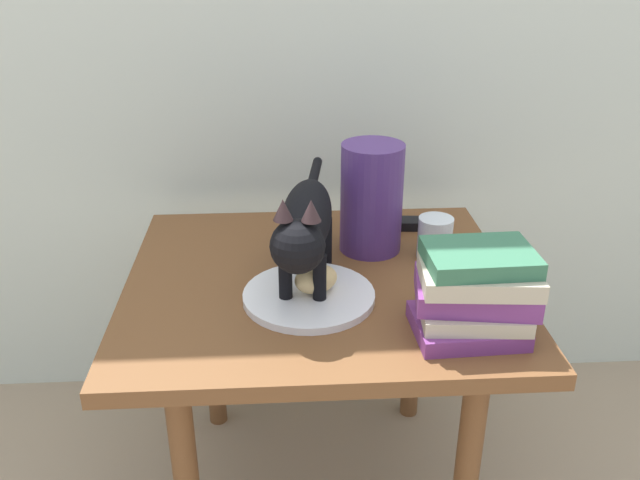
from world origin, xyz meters
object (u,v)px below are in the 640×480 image
object	(u,v)px
bread_roll	(316,279)
cat	(305,224)
book_stack	(475,292)
green_vase	(371,198)
plate	(309,296)
tv_remote	(408,224)
candle_jar	(435,240)
side_table	(320,310)

from	to	relation	value
bread_roll	cat	bearing A→B (deg)	117.78
book_stack	green_vase	distance (m)	0.35
plate	bread_roll	bearing A→B (deg)	19.97
bread_roll	tv_remote	xyz separation A→B (m)	(0.22, 0.29, -0.03)
candle_jar	tv_remote	xyz separation A→B (m)	(-0.03, 0.14, -0.03)
book_stack	tv_remote	world-z (taller)	book_stack
book_stack	bread_roll	bearing A→B (deg)	153.88
side_table	candle_jar	world-z (taller)	candle_jar
bread_roll	cat	world-z (taller)	cat
cat	candle_jar	world-z (taller)	cat
cat	green_vase	size ratio (longest dim) A/B	2.13
bread_roll	green_vase	xyz separation A→B (m)	(0.12, 0.20, 0.07)
side_table	bread_roll	distance (m)	0.14
plate	green_vase	size ratio (longest dim) A/B	1.06
side_table	tv_remote	bearing A→B (deg)	46.42
bread_roll	candle_jar	xyz separation A→B (m)	(0.25, 0.15, -0.00)
green_vase	book_stack	bearing A→B (deg)	-68.29
cat	tv_remote	xyz separation A→B (m)	(0.24, 0.26, -0.12)
side_table	tv_remote	world-z (taller)	tv_remote
green_vase	tv_remote	xyz separation A→B (m)	(0.10, 0.10, -0.10)
side_table	book_stack	distance (m)	0.34
cat	plate	bearing A→B (deg)	-83.64
tv_remote	side_table	bearing A→B (deg)	-129.66
side_table	bread_roll	bearing A→B (deg)	-99.00
bread_roll	candle_jar	size ratio (longest dim) A/B	0.94
side_table	tv_remote	distance (m)	0.31
side_table	tv_remote	size ratio (longest dim) A/B	4.90
plate	bread_roll	distance (m)	0.03
plate	green_vase	xyz separation A→B (m)	(0.14, 0.20, 0.11)
candle_jar	side_table	bearing A→B (deg)	-162.12
book_stack	green_vase	world-z (taller)	green_vase
side_table	plate	world-z (taller)	plate
green_vase	tv_remote	distance (m)	0.17
book_stack	tv_remote	distance (m)	0.42
candle_jar	cat	bearing A→B (deg)	-155.91
green_vase	candle_jar	world-z (taller)	green_vase
plate	tv_remote	xyz separation A→B (m)	(0.23, 0.30, 0.00)
bread_roll	green_vase	world-z (taller)	green_vase
plate	candle_jar	size ratio (longest dim) A/B	2.80
book_stack	green_vase	bearing A→B (deg)	111.71
book_stack	candle_jar	world-z (taller)	book_stack
candle_jar	tv_remote	size ratio (longest dim) A/B	0.57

